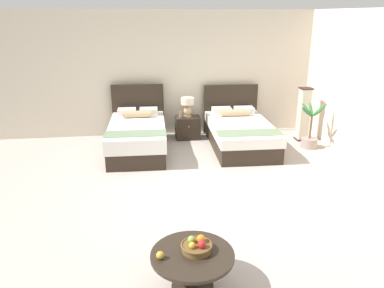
% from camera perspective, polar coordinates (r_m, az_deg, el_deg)
% --- Properties ---
extents(ground_plane, '(9.70, 10.34, 0.02)m').
position_cam_1_polar(ground_plane, '(5.89, 2.29, -7.86)').
color(ground_plane, '#B8ABA1').
extents(wall_back, '(9.70, 0.12, 2.77)m').
position_cam_1_polar(wall_back, '(8.68, -1.44, 10.69)').
color(wall_back, beige).
rests_on(wall_back, ground).
extents(bed_near_window, '(1.20, 2.15, 1.21)m').
position_cam_1_polar(bed_near_window, '(7.71, -8.32, 1.31)').
color(bed_near_window, '#2D231A').
rests_on(bed_near_window, ground).
extents(bed_near_corner, '(1.30, 2.24, 1.14)m').
position_cam_1_polar(bed_near_corner, '(7.98, 7.26, 1.75)').
color(bed_near_corner, '#2D231A').
rests_on(bed_near_corner, ground).
extents(nightstand, '(0.54, 0.43, 0.51)m').
position_cam_1_polar(nightstand, '(8.43, -0.67, 2.54)').
color(nightstand, '#2D231A').
rests_on(nightstand, ground).
extents(table_lamp, '(0.29, 0.29, 0.43)m').
position_cam_1_polar(table_lamp, '(8.32, -0.70, 6.04)').
color(table_lamp, tan).
rests_on(table_lamp, nightstand).
extents(vase, '(0.08, 0.08, 0.13)m').
position_cam_1_polar(vase, '(8.29, -1.76, 4.54)').
color(vase, gray).
rests_on(vase, nightstand).
extents(coffee_table, '(0.85, 0.85, 0.41)m').
position_cam_1_polar(coffee_table, '(3.94, 0.07, -17.47)').
color(coffee_table, '#2D231A').
rests_on(coffee_table, ground).
extents(fruit_bowl, '(0.32, 0.32, 0.15)m').
position_cam_1_polar(fruit_bowl, '(3.90, 0.72, -15.28)').
color(fruit_bowl, brown).
rests_on(fruit_bowl, coffee_table).
extents(loose_apple, '(0.08, 0.08, 0.08)m').
position_cam_1_polar(loose_apple, '(3.81, -4.87, -16.55)').
color(loose_apple, gold).
rests_on(loose_apple, coffee_table).
extents(floor_lamp_corner, '(0.26, 0.26, 1.17)m').
position_cam_1_polar(floor_lamp_corner, '(8.60, 16.64, 4.37)').
color(floor_lamp_corner, '#391E23').
rests_on(floor_lamp_corner, ground).
extents(potted_palm, '(0.65, 0.52, 0.95)m').
position_cam_1_polar(potted_palm, '(8.22, 17.51, 1.22)').
color(potted_palm, '#A28B81').
rests_on(potted_palm, ground).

